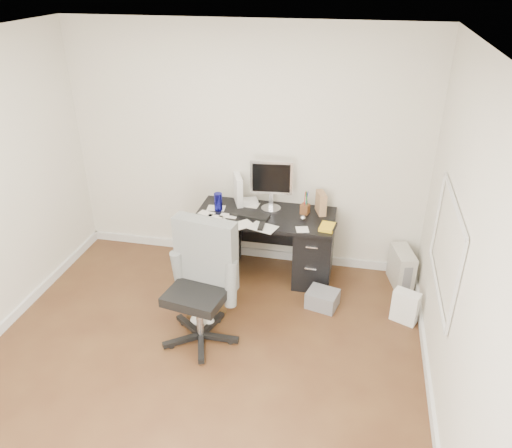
{
  "coord_description": "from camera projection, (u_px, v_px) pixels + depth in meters",
  "views": [
    {
      "loc": [
        1.21,
        -3.1,
        3.19
      ],
      "look_at": [
        0.29,
        1.2,
        0.86
      ],
      "focal_mm": 35.0,
      "sensor_mm": 36.0,
      "label": 1
    }
  ],
  "objects": [
    {
      "name": "paper_remote",
      "position": [
        263.0,
        227.0,
        5.14
      ],
      "size": [
        0.33,
        0.29,
        0.02
      ],
      "primitive_type": null,
      "rotation": [
        0.0,
        0.0,
        -0.3
      ],
      "color": "silver",
      "rests_on": "desk"
    },
    {
      "name": "room_shell",
      "position": [
        188.0,
        198.0,
        3.64
      ],
      "size": [
        4.02,
        4.02,
        2.71
      ],
      "color": "silver",
      "rests_on": "ground"
    },
    {
      "name": "yellow_book",
      "position": [
        328.0,
        227.0,
        5.12
      ],
      "size": [
        0.18,
        0.22,
        0.03
      ],
      "primitive_type": "cube",
      "rotation": [
        0.0,
        0.0,
        -0.14
      ],
      "color": "yellow",
      "rests_on": "desk"
    },
    {
      "name": "lcd_monitor",
      "position": [
        271.0,
        185.0,
        5.39
      ],
      "size": [
        0.48,
        0.31,
        0.58
      ],
      "primitive_type": null,
      "rotation": [
        0.0,
        0.0,
        0.1
      ],
      "color": "silver",
      "rests_on": "desk"
    },
    {
      "name": "wicker_basket",
      "position": [
        203.0,
        288.0,
        5.14
      ],
      "size": [
        0.54,
        0.54,
        0.41
      ],
      "primitive_type": "cube",
      "rotation": [
        0.0,
        0.0,
        0.43
      ],
      "color": "#442A14",
      "rests_on": "ground"
    },
    {
      "name": "loose_papers",
      "position": [
        246.0,
        215.0,
        5.41
      ],
      "size": [
        1.1,
        0.6,
        0.0
      ],
      "primitive_type": null,
      "color": "silver",
      "rests_on": "desk"
    },
    {
      "name": "computer_mouse",
      "position": [
        303.0,
        218.0,
        5.27
      ],
      "size": [
        0.06,
        0.06,
        0.06
      ],
      "primitive_type": "sphere",
      "rotation": [
        0.0,
        0.0,
        -0.0
      ],
      "color": "silver",
      "rests_on": "desk"
    },
    {
      "name": "keyboard",
      "position": [
        250.0,
        215.0,
        5.37
      ],
      "size": [
        0.44,
        0.21,
        0.02
      ],
      "primitive_type": "cube",
      "rotation": [
        0.0,
        0.0,
        -0.16
      ],
      "color": "black",
      "rests_on": "desk"
    },
    {
      "name": "ground",
      "position": [
        195.0,
        370.0,
        4.39
      ],
      "size": [
        4.0,
        4.0,
        0.0
      ],
      "primitive_type": "plane",
      "color": "#432515",
      "rests_on": "ground"
    },
    {
      "name": "shopping_bag",
      "position": [
        405.0,
        307.0,
        4.91
      ],
      "size": [
        0.3,
        0.27,
        0.34
      ],
      "primitive_type": "cube",
      "rotation": [
        0.0,
        0.0,
        -0.42
      ],
      "color": "white",
      "rests_on": "ground"
    },
    {
      "name": "magazine_file",
      "position": [
        321.0,
        203.0,
        5.4
      ],
      "size": [
        0.16,
        0.23,
        0.24
      ],
      "primitive_type": "cube",
      "rotation": [
        0.0,
        0.0,
        0.34
      ],
      "color": "#9D734C",
      "rests_on": "desk"
    },
    {
      "name": "travel_mug",
      "position": [
        218.0,
        202.0,
        5.46
      ],
      "size": [
        0.1,
        0.1,
        0.2
      ],
      "primitive_type": "cylinder",
      "rotation": [
        0.0,
        0.0,
        -0.11
      ],
      "color": "navy",
      "rests_on": "desk"
    },
    {
      "name": "desk",
      "position": [
        265.0,
        242.0,
        5.58
      ],
      "size": [
        1.5,
        0.7,
        0.75
      ],
      "color": "black",
      "rests_on": "ground"
    },
    {
      "name": "pen_cup",
      "position": [
        305.0,
        203.0,
        5.37
      ],
      "size": [
        0.13,
        0.13,
        0.26
      ],
      "primitive_type": null,
      "rotation": [
        0.0,
        0.0,
        -0.26
      ],
      "color": "#5B2D1A",
      "rests_on": "desk"
    },
    {
      "name": "desk_printer",
      "position": [
        322.0,
        299.0,
        5.16
      ],
      "size": [
        0.36,
        0.32,
        0.18
      ],
      "primitive_type": "cube",
      "rotation": [
        0.0,
        0.0,
        -0.25
      ],
      "color": "slate",
      "rests_on": "ground"
    },
    {
      "name": "office_chair",
      "position": [
        198.0,
        287.0,
        4.48
      ],
      "size": [
        0.78,
        0.78,
        1.18
      ],
      "primitive_type": null,
      "rotation": [
        0.0,
        0.0,
        -0.17
      ],
      "color": "#555855",
      "rests_on": "ground"
    },
    {
      "name": "pc_tower",
      "position": [
        401.0,
        268.0,
        5.47
      ],
      "size": [
        0.28,
        0.45,
        0.42
      ],
      "primitive_type": "cube",
      "rotation": [
        0.0,
        0.0,
        0.24
      ],
      "color": "#A7A397",
      "rests_on": "ground"
    },
    {
      "name": "white_binder",
      "position": [
        238.0,
        190.0,
        5.59
      ],
      "size": [
        0.23,
        0.31,
        0.33
      ],
      "primitive_type": "cube",
      "rotation": [
        0.0,
        0.0,
        0.39
      ],
      "color": "white",
      "rests_on": "desk"
    }
  ]
}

